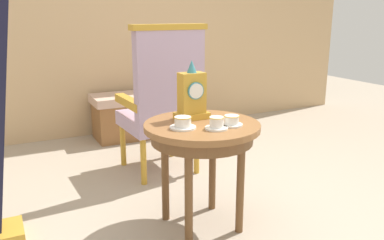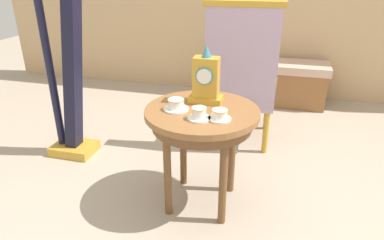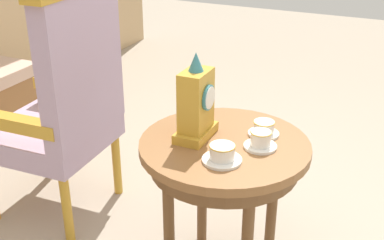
{
  "view_description": "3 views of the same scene",
  "coord_description": "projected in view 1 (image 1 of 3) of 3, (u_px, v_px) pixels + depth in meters",
  "views": [
    {
      "loc": [
        -1.01,
        -1.82,
        1.21
      ],
      "look_at": [
        -0.09,
        0.05,
        0.66
      ],
      "focal_mm": 37.74,
      "sensor_mm": 36.0,
      "label": 1
    },
    {
      "loc": [
        0.39,
        -1.65,
        1.36
      ],
      "look_at": [
        -0.07,
        0.05,
        0.57
      ],
      "focal_mm": 32.31,
      "sensor_mm": 36.0,
      "label": 2
    },
    {
      "loc": [
        -1.57,
        -0.51,
        1.49
      ],
      "look_at": [
        -0.02,
        0.21,
        0.69
      ],
      "focal_mm": 46.6,
      "sensor_mm": 36.0,
      "label": 3
    }
  ],
  "objects": [
    {
      "name": "side_table",
      "position": [
        202.0,
        137.0,
        2.24
      ],
      "size": [
        0.65,
        0.65,
        0.62
      ],
      "color": "brown",
      "rests_on": "ground"
    },
    {
      "name": "armchair",
      "position": [
        163.0,
        99.0,
        3.0
      ],
      "size": [
        0.57,
        0.55,
        1.14
      ],
      "color": "#B299B7",
      "rests_on": "ground"
    },
    {
      "name": "teacup_right",
      "position": [
        216.0,
        124.0,
        2.11
      ],
      "size": [
        0.12,
        0.12,
        0.07
      ],
      "color": "white",
      "rests_on": "side_table"
    },
    {
      "name": "ground_plane",
      "position": [
        210.0,
        230.0,
        2.32
      ],
      "size": [
        10.0,
        10.0,
        0.0
      ],
      "primitive_type": "plane",
      "color": "tan"
    },
    {
      "name": "mantel_clock",
      "position": [
        192.0,
        96.0,
        2.29
      ],
      "size": [
        0.19,
        0.11,
        0.34
      ],
      "color": "gold",
      "rests_on": "side_table"
    },
    {
      "name": "teacup_center",
      "position": [
        232.0,
        121.0,
        2.17
      ],
      "size": [
        0.12,
        0.12,
        0.06
      ],
      "color": "white",
      "rests_on": "side_table"
    },
    {
      "name": "window_bench",
      "position": [
        146.0,
        114.0,
        4.1
      ],
      "size": [
        1.07,
        0.4,
        0.44
      ],
      "color": "#CCA893",
      "rests_on": "ground"
    },
    {
      "name": "teacup_left",
      "position": [
        183.0,
        123.0,
        2.12
      ],
      "size": [
        0.14,
        0.14,
        0.06
      ],
      "color": "white",
      "rests_on": "side_table"
    }
  ]
}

